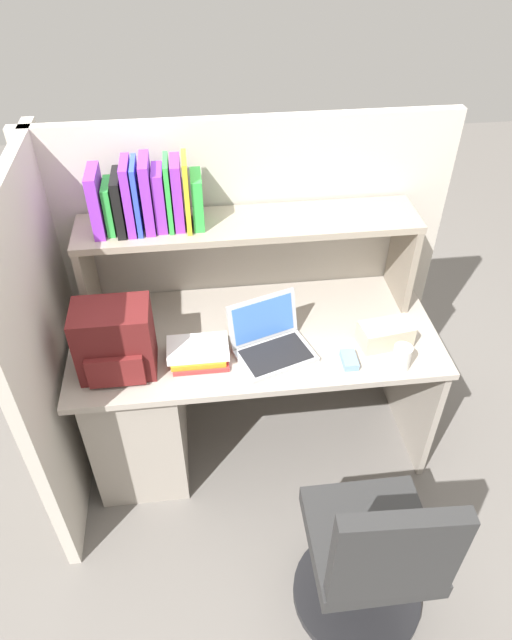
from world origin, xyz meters
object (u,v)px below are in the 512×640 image
backpack (115,341)px  office_chair (371,562)px  laptop (270,341)px  computer_mouse (349,360)px  paper_cup (402,357)px  tissue_box (385,334)px

backpack → office_chair: backpack is taller
laptop → computer_mouse: size_ratio=3.61×
office_chair → paper_cup: bearing=-108.8°
laptop → backpack: backpack is taller
backpack → paper_cup: size_ratio=2.86×
laptop → office_chair: (0.26, -0.80, -0.39)m
tissue_box → office_chair: bearing=-114.3°
computer_mouse → paper_cup: 0.21m
laptop → tissue_box: (0.49, -0.01, -0.00)m
computer_mouse → tissue_box: 0.21m
backpack → tissue_box: (1.12, 0.02, -0.10)m
tissue_box → office_chair: size_ratio=0.24×
tissue_box → office_chair: 0.90m
office_chair → laptop: bearing=-68.8°
office_chair → tissue_box: bearing=-103.5°
computer_mouse → office_chair: office_chair is taller
computer_mouse → laptop: bearing=160.9°
computer_mouse → tissue_box: (0.18, 0.10, 0.03)m
backpack → office_chair: (0.89, -0.76, -0.49)m
laptop → tissue_box: bearing=-1.6°
laptop → backpack: size_ratio=1.22×
tissue_box → office_chair: (-0.23, -0.78, -0.39)m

